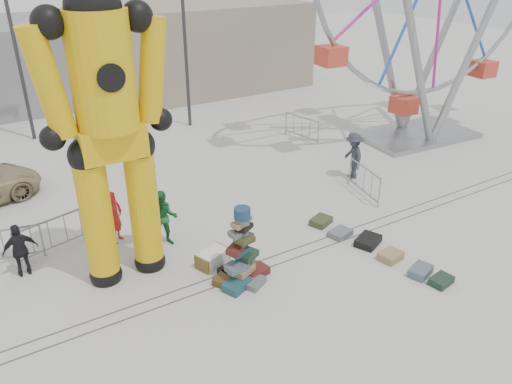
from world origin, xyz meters
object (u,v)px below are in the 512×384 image
steamer_trunk (213,258)px  barricade_dummy_b (4,246)px  lamp_post_right (186,32)px  crash_test_dummy (108,118)px  barricade_dummy_c (50,236)px  suitcase_tower (241,260)px  pedestrian_green (164,219)px  pedestrian_red (115,217)px  lamp_post_left (16,39)px  barricade_wheel_back (302,128)px  pedestrian_black (21,250)px  pedestrian_grey (353,156)px  barricade_wheel_front (364,181)px

steamer_trunk → barricade_dummy_b: barricade_dummy_b is taller
lamp_post_right → crash_test_dummy: size_ratio=0.96×
lamp_post_right → barricade_dummy_c: lamp_post_right is taller
suitcase_tower → barricade_dummy_c: size_ratio=1.09×
barricade_dummy_c → crash_test_dummy: bearing=-68.4°
lamp_post_right → pedestrian_green: lamp_post_right is taller
suitcase_tower → steamer_trunk: (-0.35, 1.02, -0.40)m
crash_test_dummy → barricade_dummy_c: (-1.58, 2.13, -3.86)m
suitcase_tower → barricade_dummy_b: (-5.26, 4.16, -0.06)m
suitcase_tower → pedestrian_red: suitcase_tower is taller
suitcase_tower → lamp_post_left: bearing=81.3°
crash_test_dummy → barricade_wheel_back: (10.28, 6.02, -3.86)m
lamp_post_left → crash_test_dummy: (0.16, -12.56, -0.07)m
pedestrian_red → pedestrian_black: (-2.68, -0.36, -0.06)m
pedestrian_grey → barricade_wheel_front: bearing=-8.0°
pedestrian_green → pedestrian_grey: bearing=28.4°
crash_test_dummy → pedestrian_red: size_ratio=5.01×
barricade_dummy_c → pedestrian_black: 1.15m
lamp_post_left → pedestrian_red: bearing=-87.8°
suitcase_tower → barricade_wheel_front: (6.26, 2.09, -0.06)m
suitcase_tower → crash_test_dummy: crash_test_dummy is taller
barricade_dummy_b → pedestrian_green: 4.45m
lamp_post_right → lamp_post_left: same height
suitcase_tower → pedestrian_red: (-2.23, 3.66, 0.22)m
lamp_post_right → pedestrian_green: bearing=-119.1°
barricade_dummy_c → barricade_wheel_front: 10.50m
lamp_post_right → pedestrian_green: 11.71m
pedestrian_red → pedestrian_green: pedestrian_green is taller
barricade_dummy_b → barricade_wheel_back: bearing=27.0°
pedestrian_green → pedestrian_grey: (7.98, 0.72, 0.03)m
suitcase_tower → crash_test_dummy: bearing=123.6°
lamp_post_left → pedestrian_green: (1.58, -11.74, -3.61)m
suitcase_tower → pedestrian_red: bearing=102.3°
steamer_trunk → pedestrian_green: size_ratio=0.52×
steamer_trunk → barricade_wheel_front: bearing=-10.2°
barricade_dummy_c → pedestrian_green: (3.00, -1.31, 0.32)m
barricade_wheel_front → barricade_dummy_b: bearing=91.8°
steamer_trunk → barricade_wheel_front: barricade_wheel_front is taller
pedestrian_black → pedestrian_green: bearing=170.2°
lamp_post_left → pedestrian_grey: 15.02m
barricade_wheel_front → lamp_post_left: bearing=47.8°
pedestrian_red → pedestrian_grey: bearing=-44.7°
lamp_post_right → suitcase_tower: 13.76m
lamp_post_left → barricade_wheel_back: (10.44, -6.55, -3.93)m
crash_test_dummy → barricade_wheel_back: crash_test_dummy is taller
pedestrian_green → barricade_wheel_back: bearing=53.6°
barricade_dummy_c → barricade_wheel_back: (11.86, 3.89, 0.00)m
barricade_dummy_c → barricade_wheel_front: same height
pedestrian_grey → barricade_wheel_back: bearing=-173.3°
suitcase_tower → barricade_wheel_back: suitcase_tower is taller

